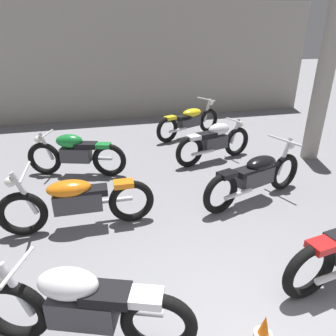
{
  "coord_description": "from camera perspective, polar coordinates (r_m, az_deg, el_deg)",
  "views": [
    {
      "loc": [
        -1.17,
        -1.2,
        2.6
      ],
      "look_at": [
        0.0,
        3.29,
        0.55
      ],
      "focal_mm": 32.52,
      "sensor_mm": 36.0,
      "label": 1
    }
  ],
  "objects": [
    {
      "name": "motorcycle_right_row_3",
      "position": [
        8.33,
        4.04,
        8.85
      ],
      "size": [
        2.03,
        1.05,
        0.97
      ],
      "color": "black",
      "rests_on": "ground"
    },
    {
      "name": "motorcycle_left_row_2",
      "position": [
        6.21,
        -16.95,
        2.62
      ],
      "size": [
        1.91,
        0.75,
        0.88
      ],
      "color": "black",
      "rests_on": "ground"
    },
    {
      "name": "motorcycle_left_row_0",
      "position": [
        2.95,
        -15.82,
        -23.76
      ],
      "size": [
        1.88,
        0.81,
        0.88
      ],
      "color": "black",
      "rests_on": "ground"
    },
    {
      "name": "motorcycle_left_row_1",
      "position": [
        4.49,
        -16.68,
        -5.82
      ],
      "size": [
        2.17,
        0.68,
        0.97
      ],
      "color": "black",
      "rests_on": "ground"
    },
    {
      "name": "motorcycle_right_row_1",
      "position": [
        5.24,
        16.19,
        -1.35
      ],
      "size": [
        2.1,
        0.91,
        0.97
      ],
      "color": "black",
      "rests_on": "ground"
    },
    {
      "name": "back_wall",
      "position": [
        10.25,
        -8.51,
        19.12
      ],
      "size": [
        12.91,
        0.24,
        3.6
      ],
      "primitive_type": "cube",
      "color": "#9E998E",
      "rests_on": "ground"
    },
    {
      "name": "support_pillar",
      "position": [
        7.35,
        26.98,
        13.55
      ],
      "size": [
        0.36,
        0.36,
        3.2
      ],
      "primitive_type": "cylinder",
      "color": "#9E998E",
      "rests_on": "ground"
    },
    {
      "name": "motorcycle_right_row_2",
      "position": [
        6.72,
        8.78,
        5.0
      ],
      "size": [
        1.93,
        0.71,
        0.88
      ],
      "color": "black",
      "rests_on": "ground"
    }
  ]
}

